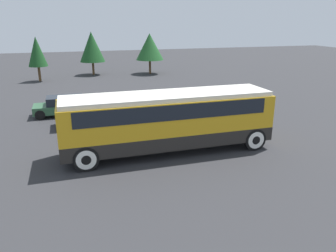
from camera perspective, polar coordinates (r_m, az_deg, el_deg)
ground_plane at (r=17.19m, az=0.00°, el=-4.39°), size 120.00×120.00×0.00m
tour_bus at (r=16.60m, az=0.32°, el=1.63°), size 10.70×2.65×3.08m
parked_car_near at (r=24.67m, az=-17.18°, el=3.44°), size 4.70×1.81×1.37m
parked_car_mid at (r=21.79m, az=-13.41°, el=2.02°), size 4.29×1.94×1.47m
tree_left at (r=39.30m, az=-21.88°, el=11.92°), size 2.06×2.06×4.87m
tree_center at (r=42.02m, az=-3.21°, el=13.62°), size 3.43×3.43×4.98m
tree_right at (r=42.19m, az=-13.13°, el=13.28°), size 3.05×3.05×5.21m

